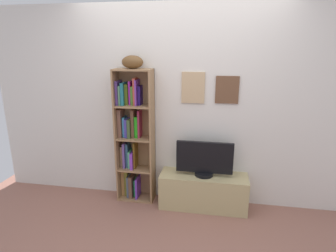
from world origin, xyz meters
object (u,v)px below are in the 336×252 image
football (132,62)px  bookshelf (132,138)px  tv_stand (203,191)px  television (204,159)px

football → bookshelf: bearing=145.4°
tv_stand → television: (0.00, 0.00, 0.42)m
bookshelf → television: size_ratio=2.49×
bookshelf → tv_stand: size_ratio=1.59×
bookshelf → television: (0.90, -0.09, -0.19)m
bookshelf → tv_stand: bearing=-5.5°
bookshelf → tv_stand: 1.09m
bookshelf → football: football is taller
football → tv_stand: (0.86, -0.06, -1.53)m
tv_stand → football: bearing=176.2°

